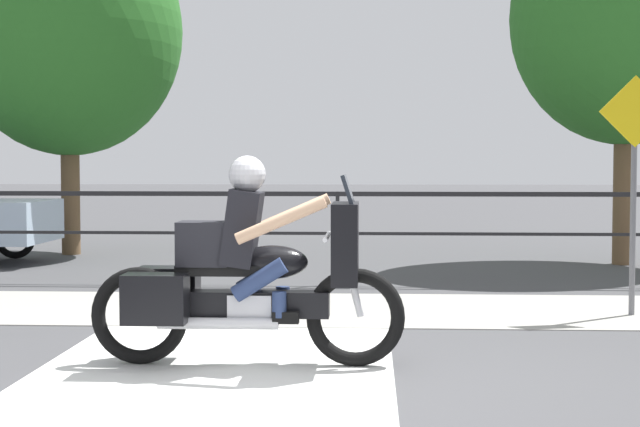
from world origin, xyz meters
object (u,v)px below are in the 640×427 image
at_px(tree_behind_sign, 627,18).
at_px(tree_behind_car, 68,31).
at_px(motorcycle, 246,273).
at_px(street_sign, 634,165).

relative_size(tree_behind_sign, tree_behind_car, 0.97).
relative_size(motorcycle, tree_behind_car, 0.42).
height_order(motorcycle, tree_behind_car, tree_behind_car).
xyz_separation_m(street_sign, tree_behind_sign, (1.21, 5.11, 2.22)).
bearing_deg(tree_behind_car, motorcycle, -65.04).
relative_size(motorcycle, tree_behind_sign, 0.43).
distance_m(motorcycle, tree_behind_sign, 9.64).
bearing_deg(street_sign, tree_behind_sign, 76.69).
bearing_deg(tree_behind_car, tree_behind_sign, -7.37).
xyz_separation_m(tree_behind_sign, tree_behind_car, (-9.00, 1.16, 0.01)).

